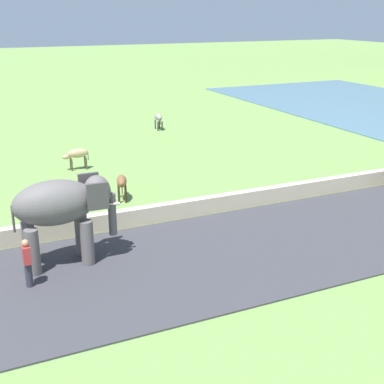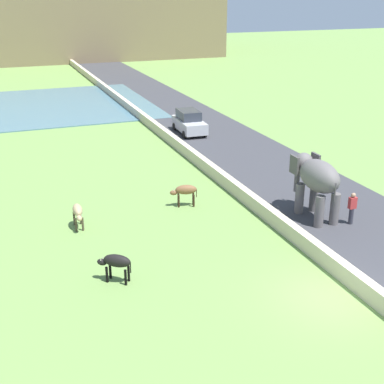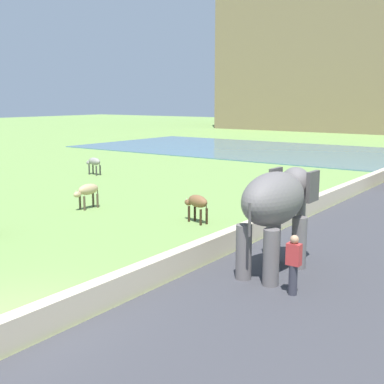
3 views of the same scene
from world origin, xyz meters
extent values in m
plane|color=#6B8E47|center=(0.00, 0.00, 0.00)|extent=(220.00, 220.00, 0.00)
cube|color=#38383D|center=(5.00, 20.00, 0.03)|extent=(7.00, 120.00, 0.06)
cube|color=beige|center=(1.20, 18.00, 0.36)|extent=(0.40, 110.00, 0.72)
ellipsoid|color=#605B5B|center=(3.42, 6.19, 2.24)|extent=(1.42, 2.71, 1.50)
cylinder|color=#605B5B|center=(3.01, 7.07, 0.80)|extent=(0.44, 0.44, 1.60)
cylinder|color=#605B5B|center=(3.85, 7.06, 0.80)|extent=(0.44, 0.44, 1.60)
cylinder|color=#605B5B|center=(3.00, 5.31, 0.80)|extent=(0.44, 0.44, 1.60)
cylinder|color=#605B5B|center=(3.84, 5.31, 0.80)|extent=(0.44, 0.44, 1.60)
ellipsoid|color=#605B5B|center=(3.43, 7.60, 2.42)|extent=(1.01, 0.91, 1.10)
cube|color=#484444|center=(2.83, 7.47, 2.46)|extent=(0.12, 0.70, 0.90)
cube|color=#484444|center=(4.03, 7.47, 2.46)|extent=(0.12, 0.70, 0.90)
cylinder|color=#605B5B|center=(3.44, 8.08, 1.54)|extent=(0.28, 0.28, 1.50)
cone|color=silver|center=(3.22, 8.01, 1.99)|extent=(0.12, 0.56, 0.17)
cone|color=silver|center=(3.66, 8.01, 1.99)|extent=(0.12, 0.56, 0.17)
cylinder|color=#484444|center=(3.42, 4.86, 1.89)|extent=(0.08, 0.08, 0.90)
cylinder|color=#33333D|center=(4.61, 5.03, 0.42)|extent=(0.22, 0.22, 0.85)
cube|color=#B73333|center=(4.61, 5.03, 1.13)|extent=(0.36, 0.22, 0.56)
sphere|color=tan|center=(4.61, 5.03, 1.52)|extent=(0.22, 0.22, 0.22)
cube|color=#B7B7BC|center=(3.42, 23.53, 0.70)|extent=(1.90, 4.08, 0.80)
cube|color=#2D333D|center=(3.43, 23.73, 1.45)|extent=(1.55, 2.27, 0.70)
cylinder|color=black|center=(4.17, 22.19, 0.30)|extent=(0.21, 0.61, 0.60)
cylinder|color=black|center=(2.55, 22.27, 0.30)|extent=(0.21, 0.61, 0.60)
cylinder|color=black|center=(4.30, 24.79, 0.30)|extent=(0.21, 0.61, 0.60)
cylinder|color=black|center=(2.68, 24.87, 0.30)|extent=(0.21, 0.61, 0.60)
ellipsoid|color=brown|center=(-1.87, 10.04, 0.90)|extent=(1.18, 0.73, 0.50)
cylinder|color=#302014|center=(-2.29, 10.00, 0.33)|extent=(0.10, 0.10, 0.65)
cylinder|color=#302014|center=(-2.20, 10.30, 0.33)|extent=(0.10, 0.10, 0.65)
cylinder|color=#302014|center=(-1.55, 9.78, 0.33)|extent=(0.10, 0.10, 0.65)
cylinder|color=#302014|center=(-1.46, 10.08, 0.33)|extent=(0.10, 0.10, 0.65)
ellipsoid|color=brown|center=(-2.48, 10.22, 0.75)|extent=(0.45, 0.34, 0.26)
cone|color=beige|center=(-2.51, 10.13, 0.92)|extent=(0.04, 0.04, 0.12)
cone|color=beige|center=(-2.46, 10.30, 0.92)|extent=(0.04, 0.04, 0.12)
cylinder|color=#302014|center=(-1.36, 9.89, 0.70)|extent=(0.04, 0.04, 0.45)
ellipsoid|color=black|center=(-6.96, 3.89, 0.90)|extent=(1.14, 1.01, 0.50)
cylinder|color=black|center=(-7.36, 4.00, 0.33)|extent=(0.10, 0.10, 0.65)
cylinder|color=black|center=(-7.17, 4.24, 0.33)|extent=(0.10, 0.10, 0.65)
cylinder|color=black|center=(-6.74, 3.53, 0.33)|extent=(0.10, 0.10, 0.65)
cylinder|color=black|center=(-6.56, 3.78, 0.33)|extent=(0.10, 0.10, 0.65)
ellipsoid|color=black|center=(-7.46, 4.27, 0.75)|extent=(0.46, 0.43, 0.26)
cone|color=beige|center=(-7.52, 4.20, 0.92)|extent=(0.04, 0.04, 0.12)
cone|color=beige|center=(-7.41, 4.34, 0.92)|extent=(0.04, 0.04, 0.12)
cylinder|color=black|center=(-6.53, 3.56, 0.70)|extent=(0.04, 0.04, 0.45)
ellipsoid|color=tan|center=(-7.52, 9.36, 0.90)|extent=(0.50, 1.12, 0.50)
cylinder|color=#493D2C|center=(-7.39, 8.96, 0.33)|extent=(0.10, 0.10, 0.65)
cylinder|color=#493D2C|center=(-7.69, 8.98, 0.33)|extent=(0.10, 0.10, 0.65)
cylinder|color=#493D2C|center=(-7.34, 9.73, 0.33)|extent=(0.10, 0.10, 0.65)
cylinder|color=#493D2C|center=(-7.65, 9.75, 0.33)|extent=(0.10, 0.10, 0.65)
ellipsoid|color=tan|center=(-7.55, 8.73, 0.75)|extent=(0.26, 0.41, 0.26)
cone|color=beige|center=(-7.46, 8.72, 0.92)|extent=(0.04, 0.04, 0.12)
cone|color=beige|center=(-7.64, 8.73, 0.92)|extent=(0.04, 0.04, 0.12)
cylinder|color=#493D2C|center=(-7.49, 9.90, 0.70)|extent=(0.04, 0.04, 0.45)
camera|label=1|loc=(19.81, 3.61, 8.13)|focal=49.26mm
camera|label=2|loc=(-10.69, -13.74, 10.59)|focal=49.65mm
camera|label=3|loc=(9.72, -6.44, 4.99)|focal=47.62mm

